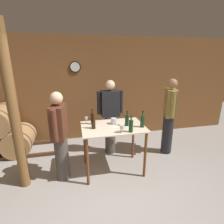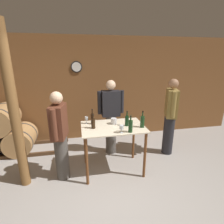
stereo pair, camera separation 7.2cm
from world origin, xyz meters
name	(u,v)px [view 1 (the left image)]	position (x,y,z in m)	size (l,w,h in m)	color
ground_plane	(114,205)	(0.00, 0.00, 0.00)	(14.00, 14.00, 0.00)	#9E9993
back_wall	(93,90)	(0.00, 2.53, 1.35)	(8.40, 0.08, 2.70)	brown
tasting_table	(113,134)	(0.19, 0.88, 0.77)	(1.17, 0.80, 0.94)	beige
wooden_post	(14,112)	(-1.43, 0.78, 1.35)	(0.16, 0.16, 2.70)	brown
wine_bottle_far_left	(93,123)	(-0.18, 0.86, 1.04)	(0.07, 0.07, 0.28)	black
wine_bottle_left	(92,118)	(-0.17, 1.08, 1.05)	(0.07, 0.07, 0.30)	black
wine_bottle_center	(131,126)	(0.43, 0.57, 1.05)	(0.07, 0.07, 0.30)	#193819
wine_bottle_right	(127,120)	(0.45, 0.86, 1.04)	(0.07, 0.07, 0.29)	black
wine_bottle_far_right	(142,121)	(0.71, 0.74, 1.05)	(0.08, 0.08, 0.31)	#193819
wine_glass_near_left	(86,119)	(-0.29, 1.12, 1.04)	(0.06, 0.06, 0.14)	silver
wine_glass_near_center	(122,127)	(0.27, 0.57, 1.04)	(0.07, 0.07, 0.14)	silver
ice_bucket	(114,121)	(0.23, 1.00, 0.99)	(0.11, 0.11, 0.11)	silver
person_host	(60,136)	(-0.77, 0.83, 0.87)	(0.29, 0.58, 1.64)	#4C4742
person_visitor_with_scarf	(169,115)	(1.58, 1.28, 0.92)	(0.34, 0.56, 1.74)	#232328
person_visitor_bearded	(110,116)	(0.28, 1.57, 0.91)	(0.59, 0.24, 1.71)	#4C4742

